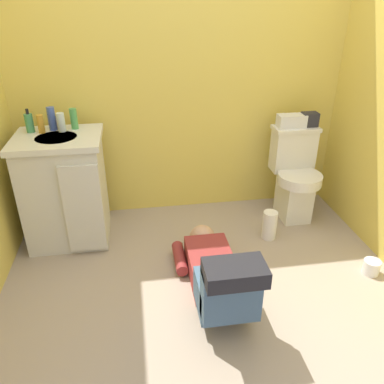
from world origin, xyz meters
The scene contains 15 objects.
ground_plane centered at (0.00, 0.00, -0.02)m, with size 3.09×3.19×0.04m, color tan.
wall_back centered at (0.00, 1.13, 1.20)m, with size 2.75×0.08×2.40m, color #E3C851.
toilet centered at (0.89, 0.80, 0.37)m, with size 0.36×0.46×0.75m.
vanity_cabinet centered at (-0.91, 0.73, 0.42)m, with size 0.60×0.53×0.82m.
faucet centered at (-0.91, 0.88, 0.87)m, with size 0.02×0.02×0.10m, color silver.
person_plumber centered at (0.05, -0.09, 0.18)m, with size 0.39×1.06×0.52m.
tissue_box centered at (0.85, 0.89, 0.80)m, with size 0.22×0.11×0.10m, color silver.
toiletry_bag centered at (1.00, 0.89, 0.81)m, with size 0.12×0.09×0.11m, color #26262D.
soap_dispenser centered at (-1.10, 0.86, 0.89)m, with size 0.06×0.06×0.17m.
bottle_amber centered at (-1.02, 0.83, 0.88)m, with size 0.04×0.04×0.13m, color gold.
bottle_blue centered at (-0.96, 0.89, 0.90)m, with size 0.05×0.05×0.16m, color #4561B3.
bottle_clear centered at (-0.89, 0.84, 0.89)m, with size 0.05×0.05×0.13m, color silver.
bottle_green centered at (-0.80, 0.89, 0.89)m, with size 0.05×0.05×0.15m, color #4BA152.
paper_towel_roll centered at (0.59, 0.48, 0.11)m, with size 0.11×0.11×0.23m, color white.
toilet_paper_roll centered at (1.14, -0.04, 0.05)m, with size 0.11×0.11×0.10m, color white.
Camera 1 is at (-0.38, -1.89, 1.69)m, focal length 35.96 mm.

